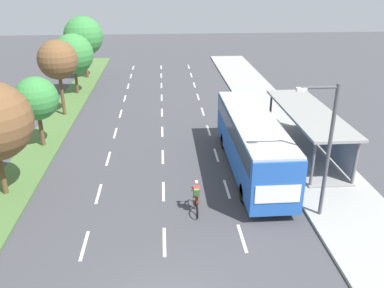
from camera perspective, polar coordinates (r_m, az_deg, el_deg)
name	(u,v)px	position (r m, az deg, el deg)	size (l,w,h in m)	color
median_strip	(57,124)	(33.09, -18.85, 2.78)	(2.60, 52.00, 0.12)	#4C7038
sidewalk_right	(275,118)	(33.26, 11.86, 3.70)	(4.50, 52.00, 0.15)	#9E9E99
lane_divider_left	(115,133)	(30.17, -10.94, 1.58)	(0.14, 46.60, 0.01)	white
lane_divider_center	(162,132)	(29.95, -4.28, 1.79)	(0.14, 46.60, 0.01)	white
lane_divider_right	(209,130)	(30.14, 2.39, 1.97)	(0.14, 46.60, 0.01)	white
bus_shelter	(311,128)	(26.55, 16.71, 2.26)	(2.90, 9.82, 2.86)	gray
bus	(252,139)	(23.44, 8.62, 0.73)	(2.54, 11.29, 3.37)	#2356B2
cyclist	(196,198)	(19.74, 0.62, -7.71)	(0.46, 1.82, 1.71)	black
median_tree_third	(36,99)	(28.02, -21.44, 6.06)	(2.85, 2.85, 4.74)	brown
median_tree_fourth	(58,60)	(33.76, -18.72, 11.34)	(3.12, 3.12, 6.12)	brown
median_tree_fifth	(73,54)	(40.09, -16.68, 12.27)	(3.79, 3.79, 5.71)	brown
median_tree_farthest	(83,36)	(46.23, -15.31, 14.70)	(4.21, 4.21, 6.65)	brown
streetlight	(326,143)	(18.93, 18.67, 0.07)	(1.91, 0.24, 6.50)	#4C4C51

